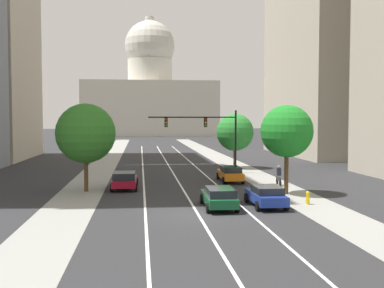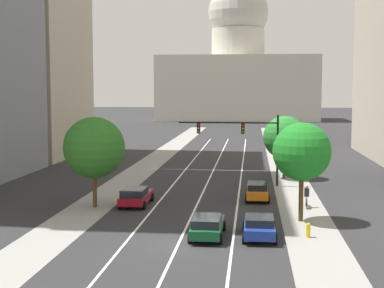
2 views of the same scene
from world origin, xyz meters
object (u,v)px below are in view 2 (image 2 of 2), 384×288
capitol_building (238,71)px  fire_hydrant (308,230)px  traffic_signal_mast (245,136)px  car_crimson (136,196)px  car_blue (259,226)px  cyclist (307,196)px  street_tree_near_left (94,148)px  car_orange (257,190)px  car_green (207,226)px  street_tree_far_right (302,152)px  street_tree_near_right (285,137)px

capitol_building → fire_hydrant: size_ratio=49.28×
capitol_building → fire_hydrant: capitol_building is taller
traffic_signal_mast → fire_hydrant: 19.36m
car_crimson → traffic_signal_mast: (8.32, 10.07, 3.93)m
car_blue → cyclist: 10.11m
car_crimson → street_tree_near_left: size_ratio=0.69×
car_crimson → street_tree_near_left: 4.95m
capitol_building → car_orange: bearing=-87.7°
street_tree_near_left → car_green: bearing=-41.0°
car_green → street_tree_far_right: 8.83m
car_blue → street_tree_near_right: (2.77, 23.63, 3.43)m
car_crimson → traffic_signal_mast: size_ratio=0.52×
capitol_building → street_tree_near_right: bearing=-86.1°
street_tree_far_right → fire_hydrant: bearing=-88.7°
car_crimson → cyclist: size_ratio=2.79×
traffic_signal_mast → street_tree_near_right: traffic_signal_mast is taller
car_blue → cyclist: bearing=-21.8°
car_orange → street_tree_near_left: street_tree_near_left is taller
fire_hydrant → street_tree_far_right: 6.13m
car_orange → cyclist: 4.63m
car_crimson → fire_hydrant: (12.43, -8.37, -0.29)m
car_crimson → fire_hydrant: size_ratio=5.27×
car_crimson → cyclist: 13.16m
capitol_building → street_tree_near_left: capitol_building is taller
street_tree_near_right → street_tree_far_right: size_ratio=0.93×
fire_hydrant → street_tree_far_right: (-0.10, 4.35, 4.32)m
cyclist → street_tree_far_right: street_tree_far_right is taller
car_green → cyclist: cyclist is taller
capitol_building → street_tree_far_right: (7.60, -127.38, -9.29)m
cyclist → car_crimson: bearing=94.8°
street_tree_far_right → car_crimson: bearing=161.9°
car_blue → street_tree_far_right: street_tree_far_right is taller
car_orange → fire_hydrant: car_orange is taller
capitol_building → car_orange: size_ratio=9.53×
car_orange → car_blue: car_orange is taller
car_blue → street_tree_near_left: size_ratio=0.64×
street_tree_far_right → street_tree_near_left: street_tree_near_left is taller
traffic_signal_mast → street_tree_near_right: (3.89, 4.76, -0.52)m
fire_hydrant → street_tree_near_left: (-15.39, 7.38, 4.13)m
capitol_building → car_green: bearing=-89.3°
car_green → street_tree_near_left: street_tree_near_left is taller
cyclist → street_tree_far_right: size_ratio=0.25×
car_green → street_tree_near_right: (5.92, 23.88, 3.42)m
capitol_building → street_tree_near_left: (-7.69, -124.35, -9.49)m
cyclist → street_tree_near_left: size_ratio=0.25×
car_blue → street_tree_near_left: street_tree_near_left is taller
car_green → car_orange: (3.15, 12.44, 0.01)m
street_tree_near_left → car_orange: bearing=19.4°
capitol_building → street_tree_near_right: (7.49, -108.52, -9.91)m
capitol_building → car_crimson: bearing=-92.2°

